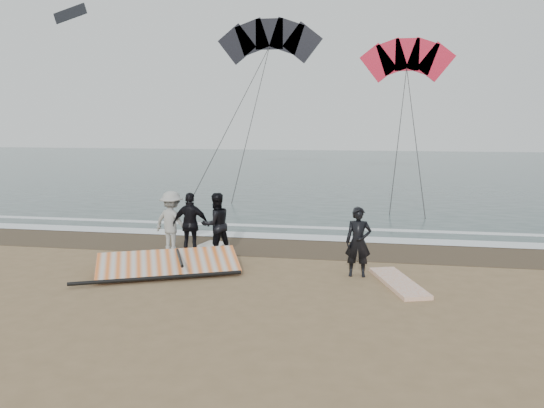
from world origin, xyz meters
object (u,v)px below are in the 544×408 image
(man_main, at_px, (358,242))
(sail_rig, at_px, (168,265))
(board_cream, at_px, (198,252))
(board_white, at_px, (398,283))

(man_main, xyz_separation_m, sail_rig, (-4.92, -0.49, -0.70))
(board_cream, bearing_deg, man_main, -4.21)
(man_main, relative_size, board_cream, 0.68)
(sail_rig, bearing_deg, man_main, 5.66)
(man_main, xyz_separation_m, board_cream, (-4.73, 1.49, -0.84))
(board_white, height_order, board_cream, board_cream)
(board_white, xyz_separation_m, board_cream, (-5.73, 2.06, 0.01))
(board_cream, distance_m, sail_rig, 1.99)
(man_main, height_order, sail_rig, man_main)
(board_white, bearing_deg, board_cream, 142.17)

